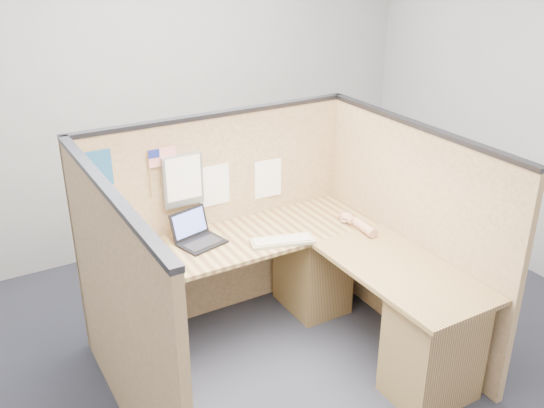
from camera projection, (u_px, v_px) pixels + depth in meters
floor at (291, 381)px, 3.87m from camera, size 5.00×5.00×0.00m
wall_back at (152, 93)px, 5.08m from camera, size 5.00×0.00×5.00m
cubicle_partitions at (258, 248)px, 3.90m from camera, size 2.06×1.83×1.53m
l_desk at (293, 300)px, 4.02m from camera, size 1.95×1.75×0.73m
laptop at (198, 234)px, 4.05m from camera, size 0.33×0.34×0.21m
keyboard at (282, 241)px, 4.04m from camera, size 0.45×0.26×0.03m
mouse at (347, 219)px, 4.33m from camera, size 0.11×0.08×0.04m
hand_forearm at (359, 224)px, 4.23m from camera, size 0.10×0.35×0.07m
blue_poster at (98, 169)px, 3.73m from camera, size 0.18×0.01×0.24m
american_flag at (159, 159)px, 3.91m from camera, size 0.19×0.01×0.33m
file_holder at (183, 180)px, 4.03m from camera, size 0.28×0.05×0.36m
paper_left at (214, 185)px, 4.20m from camera, size 0.23×0.01×0.29m
paper_right at (267, 179)px, 4.41m from camera, size 0.22×0.02×0.29m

